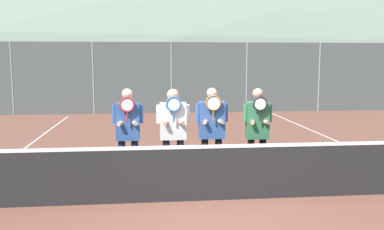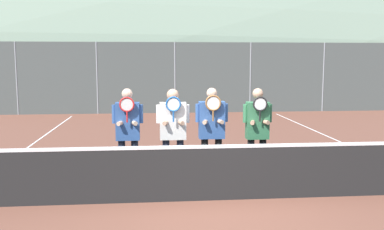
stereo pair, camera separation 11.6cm
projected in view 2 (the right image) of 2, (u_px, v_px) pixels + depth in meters
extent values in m
plane|color=brown|center=(213.00, 200.00, 7.12)|extent=(120.00, 120.00, 0.00)
ellipsoid|color=slate|center=(159.00, 77.00, 58.04)|extent=(137.02, 76.12, 26.64)
cube|color=beige|center=(188.00, 73.00, 26.36)|extent=(17.21, 5.00, 2.99)
cube|color=#3D4247|center=(188.00, 45.00, 26.14)|extent=(17.71, 5.50, 0.36)
cylinder|color=gray|center=(17.00, 78.00, 17.94)|extent=(0.06, 0.06, 3.07)
cylinder|color=gray|center=(97.00, 78.00, 18.25)|extent=(0.06, 0.06, 3.07)
cylinder|color=gray|center=(175.00, 78.00, 18.56)|extent=(0.06, 0.06, 3.07)
cylinder|color=gray|center=(250.00, 78.00, 18.87)|extent=(0.06, 0.06, 3.07)
cylinder|color=gray|center=(323.00, 77.00, 19.17)|extent=(0.06, 0.06, 3.07)
cube|color=#4C5451|center=(175.00, 78.00, 18.56)|extent=(20.00, 0.02, 3.07)
cube|color=black|center=(214.00, 174.00, 7.06)|extent=(11.41, 0.02, 0.89)
cube|color=white|center=(214.00, 147.00, 7.00)|extent=(11.41, 0.03, 0.06)
cube|color=white|center=(6.00, 163.00, 9.69)|extent=(0.05, 16.00, 0.01)
cube|color=white|center=(370.00, 155.00, 10.48)|extent=(0.05, 16.00, 0.01)
cylinder|color=#232838|center=(122.00, 163.00, 7.87)|extent=(0.13, 0.13, 0.87)
cylinder|color=#232838|center=(135.00, 163.00, 7.90)|extent=(0.13, 0.13, 0.87)
cube|color=#335693|center=(128.00, 121.00, 7.78)|extent=(0.43, 0.22, 0.69)
sphere|color=#DBB293|center=(127.00, 94.00, 7.72)|extent=(0.20, 0.20, 0.20)
cylinder|color=#335693|center=(114.00, 114.00, 7.75)|extent=(0.08, 0.08, 0.34)
cylinder|color=#335693|center=(141.00, 114.00, 7.79)|extent=(0.08, 0.08, 0.34)
cylinder|color=#DBB293|center=(121.00, 123.00, 7.69)|extent=(0.16, 0.27, 0.08)
cylinder|color=#DBB293|center=(133.00, 123.00, 7.71)|extent=(0.16, 0.27, 0.08)
cylinder|color=red|center=(127.00, 117.00, 7.59)|extent=(0.03, 0.03, 0.20)
torus|color=red|center=(127.00, 104.00, 7.56)|extent=(0.27, 0.03, 0.27)
cylinder|color=silver|center=(127.00, 104.00, 7.56)|extent=(0.22, 0.00, 0.22)
cylinder|color=#232838|center=(166.00, 162.00, 7.97)|extent=(0.13, 0.13, 0.86)
cylinder|color=#232838|center=(180.00, 162.00, 8.00)|extent=(0.13, 0.13, 0.86)
cube|color=white|center=(173.00, 121.00, 7.89)|extent=(0.48, 0.22, 0.68)
sphere|color=tan|center=(173.00, 95.00, 7.82)|extent=(0.22, 0.22, 0.22)
cylinder|color=white|center=(158.00, 114.00, 7.84)|extent=(0.08, 0.08, 0.34)
cylinder|color=white|center=(187.00, 114.00, 7.89)|extent=(0.08, 0.08, 0.34)
cylinder|color=tan|center=(167.00, 122.00, 7.79)|extent=(0.16, 0.27, 0.08)
cylinder|color=tan|center=(180.00, 122.00, 7.81)|extent=(0.16, 0.27, 0.08)
cylinder|color=#1E5BAD|center=(173.00, 117.00, 7.69)|extent=(0.03, 0.03, 0.20)
torus|color=#1E5BAD|center=(173.00, 104.00, 7.67)|extent=(0.28, 0.03, 0.28)
cylinder|color=silver|center=(173.00, 104.00, 7.67)|extent=(0.23, 0.00, 0.23)
cylinder|color=black|center=(205.00, 161.00, 8.03)|extent=(0.13, 0.13, 0.87)
cylinder|color=black|center=(218.00, 161.00, 8.06)|extent=(0.13, 0.13, 0.87)
cube|color=#335693|center=(212.00, 120.00, 7.94)|extent=(0.47, 0.22, 0.69)
sphere|color=tan|center=(212.00, 93.00, 7.88)|extent=(0.20, 0.20, 0.20)
cylinder|color=#335693|center=(198.00, 113.00, 7.90)|extent=(0.08, 0.08, 0.34)
cylinder|color=#335693|center=(226.00, 113.00, 7.95)|extent=(0.08, 0.08, 0.34)
cylinder|color=tan|center=(206.00, 122.00, 7.85)|extent=(0.16, 0.27, 0.08)
cylinder|color=tan|center=(219.00, 121.00, 7.87)|extent=(0.16, 0.27, 0.08)
cylinder|color=#936033|center=(213.00, 116.00, 7.75)|extent=(0.03, 0.03, 0.20)
torus|color=#936033|center=(213.00, 103.00, 7.72)|extent=(0.29, 0.03, 0.29)
cylinder|color=silver|center=(213.00, 103.00, 7.72)|extent=(0.24, 0.00, 0.24)
cylinder|color=black|center=(251.00, 162.00, 8.00)|extent=(0.13, 0.13, 0.87)
cylinder|color=black|center=(262.00, 161.00, 8.02)|extent=(0.13, 0.13, 0.87)
cube|color=#337047|center=(257.00, 120.00, 7.91)|extent=(0.41, 0.22, 0.69)
sphere|color=tan|center=(258.00, 94.00, 7.84)|extent=(0.20, 0.20, 0.20)
cylinder|color=#337047|center=(245.00, 113.00, 7.87)|extent=(0.08, 0.08, 0.34)
cylinder|color=#337047|center=(270.00, 113.00, 7.91)|extent=(0.08, 0.08, 0.34)
cylinder|color=tan|center=(253.00, 122.00, 7.81)|extent=(0.16, 0.27, 0.08)
cylinder|color=tan|center=(264.00, 122.00, 7.83)|extent=(0.16, 0.27, 0.08)
cylinder|color=black|center=(260.00, 116.00, 7.72)|extent=(0.03, 0.03, 0.20)
torus|color=black|center=(260.00, 104.00, 7.69)|extent=(0.27, 0.03, 0.27)
cylinder|color=silver|center=(260.00, 104.00, 7.69)|extent=(0.22, 0.00, 0.22)
cube|color=#285638|center=(53.00, 94.00, 19.94)|extent=(4.13, 1.72, 0.86)
cube|color=#2D3842|center=(52.00, 77.00, 19.84)|extent=(2.27, 1.58, 0.71)
cylinder|color=black|center=(80.00, 105.00, 19.25)|extent=(0.60, 0.16, 0.60)
cylinder|color=black|center=(86.00, 101.00, 20.99)|extent=(0.60, 0.16, 0.60)
cylinder|color=black|center=(18.00, 105.00, 19.00)|extent=(0.60, 0.16, 0.60)
cylinder|color=black|center=(29.00, 101.00, 20.74)|extent=(0.60, 0.16, 0.60)
cube|color=#B2B7BC|center=(153.00, 93.00, 20.74)|extent=(4.12, 1.89, 0.80)
cube|color=#2D3842|center=(153.00, 78.00, 20.64)|extent=(2.26, 1.74, 0.65)
cylinder|color=black|center=(182.00, 103.00, 19.96)|extent=(0.60, 0.16, 0.60)
cylinder|color=black|center=(180.00, 99.00, 21.87)|extent=(0.60, 0.16, 0.60)
cylinder|color=black|center=(124.00, 104.00, 19.71)|extent=(0.60, 0.16, 0.60)
cylinder|color=black|center=(127.00, 100.00, 21.62)|extent=(0.60, 0.16, 0.60)
cube|color=navy|center=(252.00, 93.00, 20.90)|extent=(4.39, 1.84, 0.77)
cube|color=#2D3842|center=(252.00, 79.00, 20.81)|extent=(2.42, 1.70, 0.63)
cylinder|color=black|center=(286.00, 103.00, 20.15)|extent=(0.60, 0.16, 0.60)
cylinder|color=black|center=(274.00, 99.00, 22.01)|extent=(0.60, 0.16, 0.60)
cylinder|color=black|center=(226.00, 103.00, 19.89)|extent=(0.60, 0.16, 0.60)
cylinder|color=black|center=(220.00, 100.00, 21.75)|extent=(0.60, 0.16, 0.60)
cube|color=#285638|center=(348.00, 92.00, 21.51)|extent=(4.49, 1.71, 0.77)
cube|color=#2D3842|center=(349.00, 78.00, 21.42)|extent=(2.47, 1.57, 0.63)
cylinder|color=black|center=(384.00, 101.00, 20.83)|extent=(0.60, 0.16, 0.60)
cylinder|color=black|center=(367.00, 98.00, 22.56)|extent=(0.60, 0.16, 0.60)
cylinder|color=black|center=(327.00, 102.00, 20.56)|extent=(0.60, 0.16, 0.60)
cylinder|color=black|center=(313.00, 99.00, 22.29)|extent=(0.60, 0.16, 0.60)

